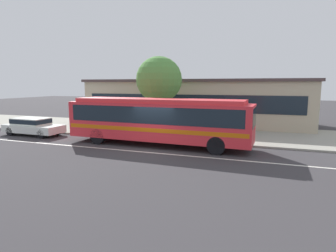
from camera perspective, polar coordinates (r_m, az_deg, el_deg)
ground_plane at (r=16.69m, az=-2.86°, el=-4.74°), size 120.00×120.00×0.00m
sidewalk_slab at (r=22.71m, az=3.41°, el=-1.06°), size 60.00×8.00×0.12m
lane_stripe_center at (r=15.97m, az=-3.96°, el=-5.34°), size 56.00×0.16×0.01m
transit_bus at (r=17.53m, az=-2.11°, el=1.53°), size 11.62×2.79×2.92m
sedan_behind_bus at (r=23.50m, az=-25.63°, el=0.08°), size 4.64×1.94×1.29m
pedestrian_waiting_near_sign at (r=19.18m, az=11.93°, el=0.20°), size 0.34×0.34×1.69m
street_tree_near_stop at (r=21.77m, az=-1.82°, el=9.31°), size 3.49×3.49×5.77m
station_building at (r=27.82m, az=5.77°, el=4.95°), size 20.81×7.81×4.24m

